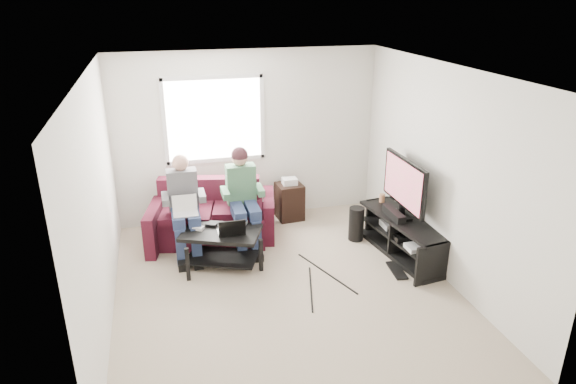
{
  "coord_description": "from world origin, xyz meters",
  "views": [
    {
      "loc": [
        -1.33,
        -5.21,
        3.39
      ],
      "look_at": [
        0.2,
        0.6,
        1.01
      ],
      "focal_mm": 32.0,
      "sensor_mm": 36.0,
      "label": 1
    }
  ],
  "objects": [
    {
      "name": "floor",
      "position": [
        0.0,
        0.0,
        0.0
      ],
      "size": [
        4.5,
        4.5,
        0.0
      ],
      "primitive_type": "plane",
      "color": "tan",
      "rests_on": "ground"
    },
    {
      "name": "ceiling",
      "position": [
        0.0,
        0.0,
        2.6
      ],
      "size": [
        4.5,
        4.5,
        0.0
      ],
      "primitive_type": "plane",
      "rotation": [
        3.14,
        0.0,
        0.0
      ],
      "color": "white",
      "rests_on": "wall_back"
    },
    {
      "name": "wall_back",
      "position": [
        0.0,
        2.25,
        1.3
      ],
      "size": [
        4.5,
        0.0,
        4.5
      ],
      "primitive_type": "plane",
      "rotation": [
        1.57,
        0.0,
        0.0
      ],
      "color": "silver",
      "rests_on": "floor"
    },
    {
      "name": "wall_front",
      "position": [
        0.0,
        -2.25,
        1.3
      ],
      "size": [
        4.5,
        0.0,
        4.5
      ],
      "primitive_type": "plane",
      "rotation": [
        -1.57,
        0.0,
        0.0
      ],
      "color": "silver",
      "rests_on": "floor"
    },
    {
      "name": "wall_left",
      "position": [
        -2.0,
        0.0,
        1.3
      ],
      "size": [
        0.0,
        4.5,
        4.5
      ],
      "primitive_type": "plane",
      "rotation": [
        1.57,
        0.0,
        1.57
      ],
      "color": "silver",
      "rests_on": "floor"
    },
    {
      "name": "wall_right",
      "position": [
        2.0,
        0.0,
        1.3
      ],
      "size": [
        0.0,
        4.5,
        4.5
      ],
      "primitive_type": "plane",
      "rotation": [
        1.57,
        0.0,
        -1.57
      ],
      "color": "silver",
      "rests_on": "floor"
    },
    {
      "name": "window",
      "position": [
        -0.5,
        2.23,
        1.6
      ],
      "size": [
        1.48,
        0.04,
        1.28
      ],
      "color": "white",
      "rests_on": "wall_back"
    },
    {
      "name": "sofa",
      "position": [
        -0.67,
        1.57,
        0.31
      ],
      "size": [
        1.96,
        1.14,
        0.84
      ],
      "color": "#481220",
      "rests_on": "floor"
    },
    {
      "name": "person_left",
      "position": [
        -1.07,
        1.26,
        0.74
      ],
      "size": [
        0.4,
        0.71,
        1.34
      ],
      "color": "navy",
      "rests_on": "sofa"
    },
    {
      "name": "person_right",
      "position": [
        -0.27,
        1.28,
        0.8
      ],
      "size": [
        0.4,
        0.71,
        1.39
      ],
      "color": "navy",
      "rests_on": "sofa"
    },
    {
      "name": "laptop_silver",
      "position": [
        -1.07,
        1.04,
        0.71
      ],
      "size": [
        0.39,
        0.35,
        0.24
      ],
      "primitive_type": null,
      "rotation": [
        0.0,
        0.0,
        -0.52
      ],
      "color": "silver",
      "rests_on": "person_left"
    },
    {
      "name": "coffee_table",
      "position": [
        -0.66,
        0.76,
        0.37
      ],
      "size": [
        1.14,
        0.94,
        0.49
      ],
      "color": "black",
      "rests_on": "floor"
    },
    {
      "name": "laptop_black",
      "position": [
        -0.54,
        0.68,
        0.61
      ],
      "size": [
        0.4,
        0.34,
        0.24
      ],
      "primitive_type": null,
      "rotation": [
        0.0,
        0.0,
        -0.34
      ],
      "color": "black",
      "rests_on": "coffee_table"
    },
    {
      "name": "controller_a",
      "position": [
        -0.94,
        0.88,
        0.51
      ],
      "size": [
        0.17,
        0.15,
        0.04
      ],
      "primitive_type": "cube",
      "rotation": [
        0.0,
        0.0,
        -0.52
      ],
      "color": "silver",
      "rests_on": "coffee_table"
    },
    {
      "name": "controller_b",
      "position": [
        -0.76,
        0.94,
        0.51
      ],
      "size": [
        0.17,
        0.14,
        0.04
      ],
      "primitive_type": "cube",
      "rotation": [
        0.0,
        0.0,
        -0.48
      ],
      "color": "black",
      "rests_on": "coffee_table"
    },
    {
      "name": "controller_c",
      "position": [
        -0.36,
        0.91,
        0.51
      ],
      "size": [
        0.17,
        0.15,
        0.04
      ],
      "primitive_type": "cube",
      "rotation": [
        0.0,
        0.0,
        -0.51
      ],
      "color": "gray",
      "rests_on": "coffee_table"
    },
    {
      "name": "tv_stand",
      "position": [
        1.77,
        0.43,
        0.23
      ],
      "size": [
        0.69,
        1.64,
        0.53
      ],
      "color": "black",
      "rests_on": "floor"
    },
    {
      "name": "tv",
      "position": [
        1.77,
        0.53,
        0.98
      ],
      "size": [
        0.12,
        1.1,
        0.81
      ],
      "color": "black",
      "rests_on": "tv_stand"
    },
    {
      "name": "soundbar",
      "position": [
        1.65,
        0.53,
        0.58
      ],
      "size": [
        0.12,
        0.5,
        0.1
      ],
      "primitive_type": "cube",
      "color": "black",
      "rests_on": "tv_stand"
    },
    {
      "name": "drink_cup",
      "position": [
        1.72,
        1.06,
        0.59
      ],
      "size": [
        0.08,
        0.08,
        0.12
      ],
      "primitive_type": "cylinder",
      "color": "#B5774E",
      "rests_on": "tv_stand"
    },
    {
      "name": "console_white",
      "position": [
        1.77,
        0.03,
        0.31
      ],
      "size": [
        0.3,
        0.22,
        0.06
      ],
      "primitive_type": "cube",
      "color": "silver",
      "rests_on": "tv_stand"
    },
    {
      "name": "console_grey",
      "position": [
        1.77,
        0.73,
        0.32
      ],
      "size": [
        0.34,
        0.26,
        0.08
      ],
      "primitive_type": "cube",
      "color": "gray",
      "rests_on": "tv_stand"
    },
    {
      "name": "console_black",
      "position": [
        1.77,
        0.38,
        0.31
      ],
      "size": [
        0.38,
        0.3,
        0.07
      ],
      "primitive_type": "cube",
      "color": "black",
      "rests_on": "tv_stand"
    },
    {
      "name": "subwoofer",
      "position": [
        1.32,
        1.01,
        0.25
      ],
      "size": [
        0.22,
        0.22,
        0.5
      ],
      "primitive_type": "cylinder",
      "color": "black",
      "rests_on": "floor"
    },
    {
      "name": "keyboard_floor",
      "position": [
        1.49,
        0.02,
        0.01
      ],
      "size": [
        0.2,
        0.46,
        0.02
      ],
      "primitive_type": "cube",
      "rotation": [
        0.0,
        0.0,
        -0.11
      ],
      "color": "black",
      "rests_on": "floor"
    },
    {
      "name": "end_table",
      "position": [
        0.58,
        1.97,
        0.3
      ],
      "size": [
        0.39,
        0.39,
        0.67
      ],
      "color": "black",
      "rests_on": "floor"
    }
  ]
}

